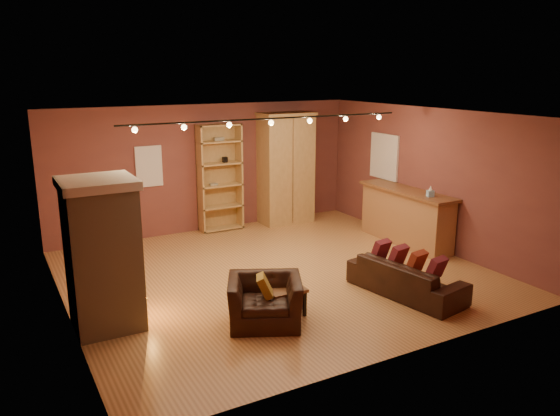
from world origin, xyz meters
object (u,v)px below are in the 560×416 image
fireplace (103,254)px  loveseat (406,271)px  armoire (286,168)px  coffee_table (283,290)px  bookcase (219,177)px  armchair (265,293)px  bar_counter (406,216)px

fireplace → loveseat: fireplace is taller
armoire → coffee_table: bearing=-119.9°
fireplace → bookcase: 4.96m
armchair → coffee_table: 0.42m
bar_counter → armchair: 4.67m
bookcase → loveseat: bookcase is taller
armchair → fireplace: bearing=179.3°
fireplace → bar_counter: (6.24, 0.90, -0.48)m
armoire → armchair: 5.43m
bookcase → bar_counter: bearing=-43.6°
bookcase → armoire: size_ratio=0.92×
armchair → armoire: bearing=83.4°
armoire → loveseat: (-0.44, -4.70, -0.90)m
fireplace → coffee_table: 2.60m
bookcase → coffee_table: size_ratio=4.24×
fireplace → armchair: bearing=-26.7°
armoire → bar_counter: bearing=-62.4°
loveseat → armchair: (-2.45, 0.19, 0.06)m
loveseat → coffee_table: size_ratio=3.57×
armoire → bar_counter: armoire is taller
bar_counter → coffee_table: (-3.89, -1.74, -0.22)m
fireplace → coffee_table: size_ratio=3.78×
fireplace → coffee_table: (2.36, -0.85, -0.70)m
armchair → bar_counter: bearing=49.9°
bookcase → armoire: bearing=-7.2°
bookcase → armoire: armoire is taller
loveseat → coffee_table: loveseat is taller
armchair → coffee_table: armchair is taller
fireplace → bar_counter: bearing=8.2°
armoire → loveseat: 4.81m
bookcase → fireplace: bearing=-131.3°
armoire → loveseat: size_ratio=1.29×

